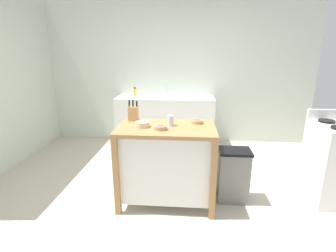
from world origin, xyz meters
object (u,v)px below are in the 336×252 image
bottle_hand_soap (135,92)px  kitchen_island (167,161)px  bowl_ceramic_small (142,124)px  bowl_stoneware_deep (197,121)px  sink_faucet (166,90)px  knife_block (133,113)px  trash_bin (233,175)px  drinking_cup (171,121)px  bowl_ceramic_wide (161,127)px

bottle_hand_soap → kitchen_island: bearing=-68.6°
bowl_ceramic_small → bottle_hand_soap: bearing=104.0°
bowl_stoneware_deep → sink_faucet: sink_faucet is taller
sink_faucet → bottle_hand_soap: size_ratio=1.29×
knife_block → trash_bin: size_ratio=0.39×
knife_block → drinking_cup: size_ratio=2.14×
bowl_stoneware_deep → bowl_ceramic_wide: bowl_ceramic_wide is taller
bowl_ceramic_wide → bottle_hand_soap: bearing=109.0°
drinking_cup → bowl_ceramic_wide: bearing=-121.3°
sink_faucet → bowl_stoneware_deep: bearing=-74.4°
bowl_stoneware_deep → bottle_hand_soap: bottle_hand_soap is taller
kitchen_island → trash_bin: bearing=6.9°
bowl_stoneware_deep → sink_faucet: (-0.52, 1.87, 0.09)m
drinking_cup → sink_faucet: sink_faucet is taller
drinking_cup → bottle_hand_soap: (-0.78, 1.85, 0.02)m
knife_block → drinking_cup: knife_block is taller
bowl_stoneware_deep → bottle_hand_soap: 2.03m
drinking_cup → trash_bin: drinking_cup is taller
kitchen_island → bottle_hand_soap: bottle_hand_soap is taller
knife_block → kitchen_island: bearing=-28.6°
bowl_stoneware_deep → trash_bin: size_ratio=0.21×
trash_bin → knife_block: bearing=173.6°
drinking_cup → trash_bin: size_ratio=0.18×
bowl_ceramic_wide → bottle_hand_soap: bottle_hand_soap is taller
kitchen_island → drinking_cup: drinking_cup is taller
knife_block → bowl_ceramic_small: bearing=-59.2°
bowl_ceramic_small → bowl_stoneware_deep: 0.62m
drinking_cup → trash_bin: (0.73, 0.05, -0.65)m
drinking_cup → sink_faucet: (-0.23, 1.99, 0.05)m
drinking_cup → bowl_stoneware_deep: bearing=22.9°
trash_bin → bottle_hand_soap: size_ratio=3.69×
bowl_ceramic_small → bowl_stoneware_deep: size_ratio=1.15×
trash_bin → bottle_hand_soap: bearing=130.1°
knife_block → bowl_ceramic_wide: bearing=-43.0°
drinking_cup → bottle_hand_soap: size_ratio=0.68×
kitchen_island → trash_bin: 0.80m
sink_faucet → bottle_hand_soap: sink_faucet is taller
drinking_cup → sink_faucet: size_ratio=0.53×
bowl_stoneware_deep → trash_bin: 0.76m
trash_bin → kitchen_island: bearing=-173.1°
trash_bin → sink_faucet: (-0.96, 1.94, 0.71)m
trash_bin → bowl_stoneware_deep: bearing=170.3°
kitchen_island → knife_block: bearing=151.4°
knife_block → bowl_stoneware_deep: knife_block is taller
bowl_ceramic_small → drinking_cup: size_ratio=1.34×
sink_faucet → trash_bin: bearing=-63.7°
bottle_hand_soap → bowl_ceramic_wide: bearing=-71.0°
kitchen_island → drinking_cup: size_ratio=9.16×
kitchen_island → sink_faucet: 2.11m
trash_bin → sink_faucet: bearing=116.3°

